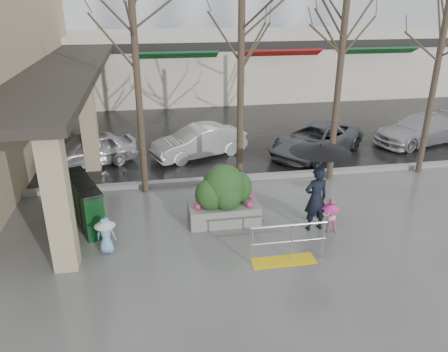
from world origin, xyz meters
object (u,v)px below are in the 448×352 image
object	(u,v)px
child_blue	(106,232)
car_a	(87,150)
tree_midwest	(241,26)
tree_mideast	(343,37)
car_d	(420,129)
car_c	(316,139)
car_b	(199,142)
tree_west	(134,32)
news_boxes	(85,202)
planter	(224,195)
handrail	(286,248)
woman	(318,176)
tree_east	(446,18)
child_pink	(330,213)

from	to	relation	value
child_blue	car_a	distance (m)	6.56
tree_midwest	tree_mideast	xyz separation A→B (m)	(3.30, -0.00, -0.37)
car_a	car_d	xyz separation A→B (m)	(14.09, 0.26, 0.00)
car_c	car_b	bearing A→B (deg)	-131.37
tree_mideast	car_a	distance (m)	10.03
tree_west	news_boxes	bearing A→B (deg)	-131.24
car_b	car_c	world-z (taller)	same
planter	handrail	bearing A→B (deg)	-63.56
car_d	planter	bearing A→B (deg)	-76.32
car_b	car_d	world-z (taller)	same
handrail	woman	world-z (taller)	woman
woman	handrail	bearing A→B (deg)	41.74
tree_east	child_blue	distance (m)	12.53
car_d	news_boxes	bearing A→B (deg)	-86.03
planter	news_boxes	bearing A→B (deg)	171.59
tree_west	tree_midwest	size ratio (longest dim) A/B	0.97
child_blue	car_d	distance (m)	14.59
car_a	child_blue	bearing A→B (deg)	-8.80
tree_mideast	car_d	world-z (taller)	tree_mideast
tree_east	child_pink	xyz separation A→B (m)	(-5.00, -3.56, -4.83)
child_blue	news_boxes	size ratio (longest dim) A/B	0.41
woman	car_d	bearing A→B (deg)	-145.13
child_blue	car_c	world-z (taller)	car_c
car_a	car_c	size ratio (longest dim) A/B	0.82
tree_west	car_a	xyz separation A→B (m)	(-2.14, 2.86, -4.45)
planter	car_c	size ratio (longest dim) A/B	0.44
woman	car_d	size ratio (longest dim) A/B	0.58
handrail	car_a	distance (m)	9.43
car_a	car_c	distance (m)	9.06
woman	tree_east	bearing A→B (deg)	-154.51
tree_west	car_d	world-z (taller)	tree_west
handrail	car_a	size ratio (longest dim) A/B	0.51
child_blue	car_d	size ratio (longest dim) A/B	0.23
tree_midwest	car_a	bearing A→B (deg)	151.82
handrail	woman	xyz separation A→B (m)	(1.26, 1.42, 1.23)
child_blue	news_boxes	bearing A→B (deg)	-59.27
tree_midwest	planter	bearing A→B (deg)	-111.37
tree_mideast	car_d	size ratio (longest dim) A/B	1.50
news_boxes	tree_east	bearing A→B (deg)	-11.04
child_pink	car_c	size ratio (longest dim) A/B	0.21
child_blue	tree_east	bearing A→B (deg)	-153.64
car_d	woman	bearing A→B (deg)	-64.79
tree_east	tree_west	bearing A→B (deg)	180.00
news_boxes	car_c	xyz separation A→B (m)	(8.61, 4.47, -0.04)
woman	car_b	world-z (taller)	woman
child_pink	news_boxes	xyz separation A→B (m)	(-6.69, 1.63, 0.12)
news_boxes	car_a	bearing A→B (deg)	74.91
child_blue	tree_west	bearing A→B (deg)	-97.28
woman	planter	world-z (taller)	woman
child_pink	car_a	world-z (taller)	car_a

